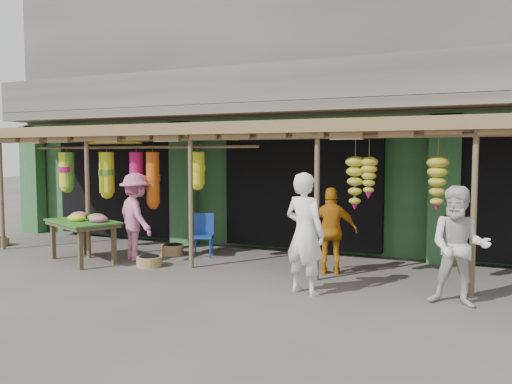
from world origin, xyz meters
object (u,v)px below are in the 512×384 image
at_px(person_front, 305,233).
at_px(person_vendor, 332,231).
at_px(person_shopper, 136,217).
at_px(person_right, 459,246).
at_px(flower_table, 84,223).
at_px(blue_chair, 203,232).

relative_size(person_front, person_vendor, 1.20).
bearing_deg(person_shopper, person_right, -156.44).
bearing_deg(flower_table, person_vendor, 35.17).
distance_m(blue_chair, person_vendor, 3.04).
distance_m(flower_table, person_vendor, 5.03).
bearing_deg(person_vendor, person_front, 72.41).
relative_size(person_front, person_right, 1.10).
height_order(person_right, person_vendor, person_right).
distance_m(person_right, person_shopper, 6.29).
bearing_deg(blue_chair, person_vendor, -31.08).
relative_size(flower_table, person_front, 1.00).
bearing_deg(person_vendor, flower_table, -4.17).
bearing_deg(flower_table, person_shopper, 55.87).
xyz_separation_m(person_front, person_vendor, (0.08, 1.44, -0.16)).
xyz_separation_m(blue_chair, person_vendor, (2.98, -0.57, 0.28)).
height_order(flower_table, person_right, person_right).
bearing_deg(person_front, person_vendor, -74.18).
xyz_separation_m(flower_table, blue_chair, (1.97, 1.46, -0.29)).
distance_m(flower_table, person_front, 4.90).
bearing_deg(person_vendor, blue_chair, -25.20).
height_order(person_front, person_vendor, person_front).
distance_m(flower_table, person_right, 7.13).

